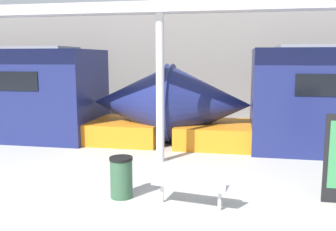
{
  "coord_description": "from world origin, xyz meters",
  "views": [
    {
      "loc": [
        1.4,
        -5.22,
        2.82
      ],
      "look_at": [
        -0.36,
        3.79,
        1.4
      ],
      "focal_mm": 40.0,
      "sensor_mm": 36.0,
      "label": 1
    }
  ],
  "objects": [
    {
      "name": "trash_bin",
      "position": [
        -0.93,
        1.77,
        0.42
      ],
      "size": [
        0.47,
        0.47,
        0.84
      ],
      "color": "#2D5138",
      "rests_on": "ground_plane"
    },
    {
      "name": "bench_near",
      "position": [
        0.49,
        1.49,
        0.49
      ],
      "size": [
        1.49,
        0.66,
        0.8
      ],
      "rotation": [
        0.0,
        0.0,
        -0.16
      ],
      "color": "silver",
      "rests_on": "ground_plane"
    },
    {
      "name": "station_wall",
      "position": [
        0.0,
        10.51,
        2.5
      ],
      "size": [
        56.0,
        0.2,
        5.0
      ],
      "primitive_type": "cube",
      "color": "gray",
      "rests_on": "ground_plane"
    },
    {
      "name": "canopy_beam",
      "position": [
        -0.72,
        4.55,
        4.11
      ],
      "size": [
        28.0,
        0.6,
        0.28
      ],
      "primitive_type": "cube",
      "color": "#B7B7BC",
      "rests_on": "support_column_near"
    },
    {
      "name": "support_column_near",
      "position": [
        -0.72,
        4.55,
        1.98
      ],
      "size": [
        0.22,
        0.22,
        3.97
      ],
      "primitive_type": "cylinder",
      "color": "silver",
      "rests_on": "ground_plane"
    }
  ]
}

